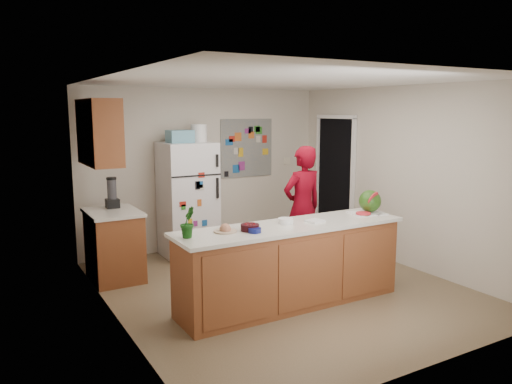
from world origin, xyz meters
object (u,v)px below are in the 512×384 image
refrigerator (188,200)px  watermelon (370,201)px  person (303,207)px  cherry_bowl (250,227)px

refrigerator → watermelon: (1.44, -2.33, 0.22)m
refrigerator → watermelon: 2.75m
refrigerator → watermelon: refrigerator is taller
person → cherry_bowl: 1.78m
watermelon → cherry_bowl: size_ratio=1.38×
person → cherry_bowl: (-1.42, -1.07, 0.11)m
refrigerator → person: (1.14, -1.33, -0.00)m
watermelon → cherry_bowl: watermelon is taller
person → cherry_bowl: size_ratio=8.66×
refrigerator → watermelon: size_ratio=6.29×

